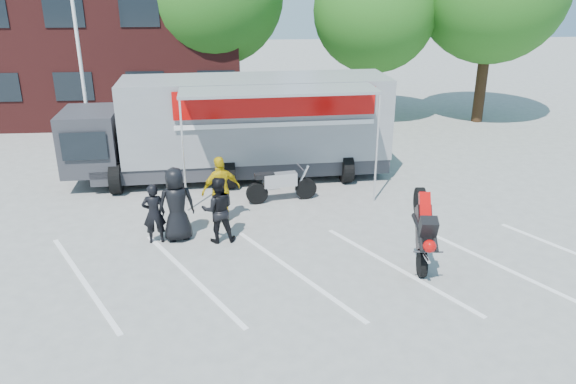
{
  "coord_description": "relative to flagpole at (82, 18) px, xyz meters",
  "views": [
    {
      "loc": [
        -0.89,
        -10.38,
        6.46
      ],
      "look_at": [
        0.18,
        2.79,
        1.3
      ],
      "focal_mm": 35.0,
      "sensor_mm": 36.0,
      "label": 1
    }
  ],
  "objects": [
    {
      "name": "stunt_bike_rider",
      "position": [
        9.38,
        -8.71,
        -5.05
      ],
      "size": [
        1.02,
        1.83,
        2.06
      ],
      "primitive_type": null,
      "rotation": [
        0.0,
        0.0,
        -0.11
      ],
      "color": "black",
      "rests_on": "ground"
    },
    {
      "name": "ground",
      "position": [
        6.24,
        -10.0,
        -5.05
      ],
      "size": [
        100.0,
        100.0,
        0.0
      ],
      "primitive_type": "plane",
      "color": "#999994",
      "rests_on": "ground"
    },
    {
      "name": "parking_bay_lines",
      "position": [
        6.24,
        -9.0,
        -5.05
      ],
      "size": [
        18.09,
        13.33,
        0.01
      ],
      "primitive_type": "cube",
      "rotation": [
        0.0,
        0.0,
        0.52
      ],
      "color": "white",
      "rests_on": "ground"
    },
    {
      "name": "spectator_hivis",
      "position": [
        4.69,
        -6.02,
        -4.1
      ],
      "size": [
        1.2,
        0.88,
        1.9
      ],
      "primitive_type": "imported",
      "rotation": [
        0.0,
        0.0,
        3.57
      ],
      "color": "#DCB60B",
      "rests_on": "ground"
    },
    {
      "name": "spectator_leather_a",
      "position": [
        3.59,
        -7.02,
        -4.08
      ],
      "size": [
        1.09,
        0.86,
        1.95
      ],
      "primitive_type": "imported",
      "rotation": [
        0.0,
        0.0,
        3.42
      ],
      "color": "black",
      "rests_on": "ground"
    },
    {
      "name": "spectator_leather_c",
      "position": [
        4.65,
        -7.2,
        -4.18
      ],
      "size": [
        0.9,
        0.74,
        1.74
      ],
      "primitive_type": "imported",
      "rotation": [
        0.0,
        0.0,
        3.24
      ],
      "color": "black",
      "rests_on": "ground"
    },
    {
      "name": "tree_mid",
      "position": [
        11.24,
        5.0,
        -0.11
      ],
      "size": [
        5.44,
        5.44,
        7.68
      ],
      "color": "#382314",
      "rests_on": "ground"
    },
    {
      "name": "flagpole",
      "position": [
        0.0,
        0.0,
        0.0
      ],
      "size": [
        1.61,
        0.12,
        8.0
      ],
      "color": "white",
      "rests_on": "ground"
    },
    {
      "name": "parked_motorcycle",
      "position": [
        6.45,
        -4.63,
        -5.05
      ],
      "size": [
        2.32,
        1.14,
        1.17
      ],
      "primitive_type": null,
      "rotation": [
        0.0,
        0.0,
        1.76
      ],
      "color": "#B6B6BB",
      "rests_on": "ground"
    },
    {
      "name": "spectator_leather_b",
      "position": [
        3.03,
        -7.14,
        -4.26
      ],
      "size": [
        0.62,
        0.45,
        1.59
      ],
      "primitive_type": "imported",
      "rotation": [
        0.0,
        0.0,
        3.26
      ],
      "color": "black",
      "rests_on": "ground"
    },
    {
      "name": "transporter_truck",
      "position": [
        5.29,
        -2.32,
        -5.05
      ],
      "size": [
        10.79,
        5.65,
        3.35
      ],
      "primitive_type": null,
      "rotation": [
        0.0,
        0.0,
        0.06
      ],
      "color": "gray",
      "rests_on": "ground"
    },
    {
      "name": "office_building",
      "position": [
        -3.76,
        8.0,
        -1.55
      ],
      "size": [
        18.0,
        8.0,
        7.0
      ],
      "primitive_type": "cube",
      "color": "#4B1918",
      "rests_on": "ground"
    }
  ]
}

